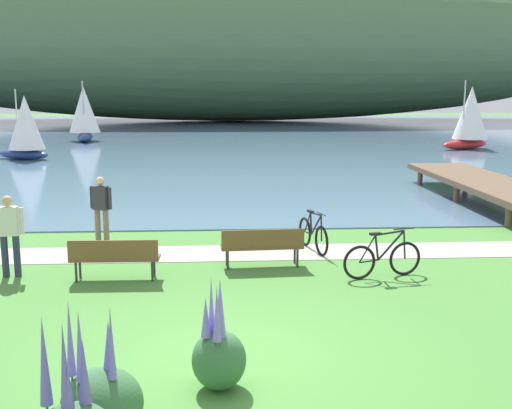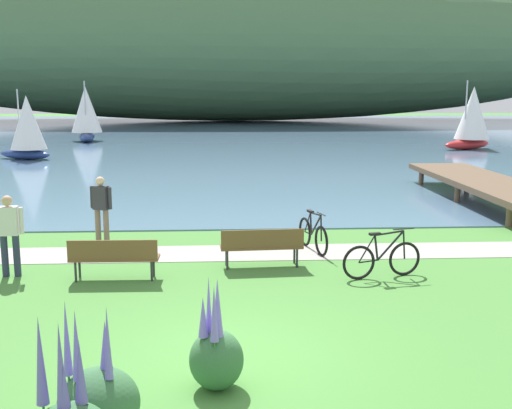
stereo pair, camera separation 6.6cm
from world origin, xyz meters
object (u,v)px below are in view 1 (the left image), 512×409
at_px(bicycle_beside_path, 383,259).
at_px(sailboat_nearest_to_shore, 84,113).
at_px(bicycle_leaning_near_bench, 313,235).
at_px(person_on_the_grass, 9,231).
at_px(park_bench_near_camera, 262,244).
at_px(park_bench_further_along, 114,256).
at_px(person_at_shoreline, 101,206).
at_px(sailboat_toward_hillside, 25,127).
at_px(sailboat_mid_bay, 470,117).

bearing_deg(bicycle_beside_path, sailboat_nearest_to_shore, 110.56).
height_order(bicycle_leaning_near_bench, person_on_the_grass, person_on_the_grass).
height_order(park_bench_near_camera, bicycle_leaning_near_bench, bicycle_leaning_near_bench).
relative_size(bicycle_beside_path, person_on_the_grass, 1.01).
relative_size(park_bench_near_camera, person_on_the_grass, 1.07).
distance_m(park_bench_further_along, person_on_the_grass, 2.28).
bearing_deg(park_bench_further_along, bicycle_beside_path, -0.95).
bearing_deg(person_at_shoreline, sailboat_toward_hillside, 111.28).
xyz_separation_m(park_bench_further_along, sailboat_mid_bay, (18.51, 27.97, 1.61)).
bearing_deg(person_on_the_grass, park_bench_near_camera, 4.14).
relative_size(park_bench_near_camera, sailboat_mid_bay, 0.41).
bearing_deg(person_at_shoreline, person_on_the_grass, -116.03).
distance_m(park_bench_near_camera, sailboat_mid_bay, 31.30).
bearing_deg(bicycle_beside_path, sailboat_toward_hillside, 121.27).
distance_m(park_bench_near_camera, sailboat_nearest_to_shore, 36.99).
height_order(park_bench_near_camera, sailboat_mid_bay, sailboat_mid_bay).
xyz_separation_m(sailboat_mid_bay, sailboat_toward_hillside, (-27.08, -4.89, -0.27)).
bearing_deg(sailboat_toward_hillside, bicycle_beside_path, -58.73).
xyz_separation_m(bicycle_beside_path, person_at_shoreline, (-6.33, 3.30, 0.58)).
relative_size(person_on_the_grass, sailboat_mid_bay, 0.38).
distance_m(bicycle_beside_path, sailboat_mid_bay, 30.98).
height_order(park_bench_near_camera, park_bench_further_along, same).
relative_size(park_bench_near_camera, person_at_shoreline, 1.07).
height_order(bicycle_leaning_near_bench, bicycle_beside_path, same).
bearing_deg(park_bench_further_along, bicycle_leaning_near_bench, 26.46).
xyz_separation_m(person_at_shoreline, sailboat_mid_bay, (19.34, 24.77, 1.15)).
bearing_deg(sailboat_mid_bay, bicycle_leaning_near_bench, -118.70).
bearing_deg(sailboat_nearest_to_shore, park_bench_further_along, -77.40).
height_order(park_bench_near_camera, person_on_the_grass, person_on_the_grass).
bearing_deg(sailboat_toward_hillside, sailboat_mid_bay, 10.22).
relative_size(park_bench_further_along, bicycle_leaning_near_bench, 1.04).
height_order(bicycle_leaning_near_bench, person_at_shoreline, person_at_shoreline).
height_order(bicycle_beside_path, sailboat_toward_hillside, sailboat_toward_hillside).
bearing_deg(park_bench_further_along, park_bench_near_camera, 14.58).
bearing_deg(sailboat_toward_hillside, park_bench_near_camera, -62.42).
bearing_deg(sailboat_nearest_to_shore, person_on_the_grass, -80.66).
bearing_deg(sailboat_toward_hillside, person_at_shoreline, -68.72).
bearing_deg(park_bench_further_along, sailboat_toward_hillside, 110.38).
bearing_deg(bicycle_leaning_near_bench, park_bench_near_camera, -133.64).
distance_m(park_bench_near_camera, bicycle_beside_path, 2.60).
bearing_deg(park_bench_near_camera, sailboat_mid_bay, 60.39).
bearing_deg(person_on_the_grass, sailboat_mid_bay, 53.08).
bearing_deg(sailboat_toward_hillside, bicycle_leaning_near_bench, -58.20).
height_order(person_on_the_grass, sailboat_toward_hillside, sailboat_toward_hillside).
height_order(bicycle_leaning_near_bench, sailboat_toward_hillside, sailboat_toward_hillside).
height_order(bicycle_beside_path, sailboat_mid_bay, sailboat_mid_bay).
bearing_deg(person_at_shoreline, sailboat_nearest_to_shore, 102.40).
relative_size(park_bench_near_camera, bicycle_beside_path, 1.05).
distance_m(park_bench_further_along, sailboat_toward_hillside, 24.67).
relative_size(sailboat_nearest_to_shore, sailboat_toward_hillside, 1.17).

